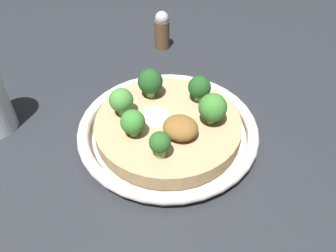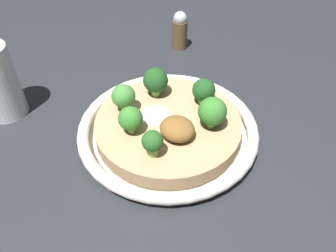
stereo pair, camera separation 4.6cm
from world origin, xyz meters
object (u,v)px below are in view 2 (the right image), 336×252
at_px(broccoli_front_left, 204,90).
at_px(broccoli_back_left, 153,142).
at_px(risotto_bowl, 168,128).
at_px(pepper_shaker, 180,30).
at_px(broccoli_back_right, 124,97).
at_px(broccoli_right, 156,81).
at_px(broccoli_left, 212,112).
at_px(broccoli_back, 131,119).

distance_m(broccoli_front_left, broccoli_back_left, 0.12).
bearing_deg(risotto_bowl, pepper_shaker, -61.98).
bearing_deg(pepper_shaker, broccoli_back_right, 103.26).
bearing_deg(pepper_shaker, broccoli_back_left, 115.74).
relative_size(risotto_bowl, pepper_shaker, 3.42).
bearing_deg(broccoli_right, broccoli_back_left, 123.06).
bearing_deg(pepper_shaker, risotto_bowl, 118.02).
xyz_separation_m(broccoli_back_right, broccoli_left, (-0.12, -0.04, 0.00)).
bearing_deg(risotto_bowl, broccoli_left, -159.04).
bearing_deg(broccoli_back_right, broccoli_back_left, 150.13).
xyz_separation_m(broccoli_front_left, broccoli_back_left, (0.00, 0.12, -0.00)).
bearing_deg(broccoli_front_left, broccoli_back_left, 88.95).
bearing_deg(broccoli_left, broccoli_back_right, 17.59).
relative_size(risotto_bowl, broccoli_back_right, 5.98).
bearing_deg(broccoli_back, broccoli_back_right, -39.88).
xyz_separation_m(broccoli_right, broccoli_back_right, (0.02, 0.06, -0.00)).
bearing_deg(broccoli_left, broccoli_back, 38.42).
bearing_deg(risotto_bowl, broccoli_front_left, -109.75).
distance_m(broccoli_back, broccoli_right, 0.09).
bearing_deg(broccoli_right, broccoli_left, 170.43).
xyz_separation_m(broccoli_back, broccoli_right, (0.02, -0.08, 0.00)).
bearing_deg(risotto_bowl, broccoli_right, -39.31).
distance_m(broccoli_back_right, pepper_shaker, 0.25).
distance_m(risotto_bowl, broccoli_front_left, 0.07).
xyz_separation_m(broccoli_front_left, pepper_shaker, (0.14, -0.17, -0.02)).
xyz_separation_m(risotto_bowl, broccoli_front_left, (-0.02, -0.06, 0.04)).
bearing_deg(broccoli_back, broccoli_front_left, -115.34).
bearing_deg(pepper_shaker, broccoli_right, 111.30).
xyz_separation_m(risotto_bowl, broccoli_back_left, (-0.02, 0.06, 0.04)).
height_order(risotto_bowl, pepper_shaker, pepper_shaker).
distance_m(broccoli_right, pepper_shaker, 0.20).
xyz_separation_m(broccoli_back_left, broccoli_left, (-0.04, -0.09, 0.00)).
bearing_deg(risotto_bowl, broccoli_back_left, 106.96).
relative_size(risotto_bowl, broccoli_right, 5.66).
bearing_deg(broccoli_right, broccoli_front_left, -162.39).
bearing_deg(broccoli_back_right, broccoli_front_left, -137.83).
bearing_deg(broccoli_right, broccoli_back, 102.61).
bearing_deg(broccoli_back, pepper_shaker, -71.30).
relative_size(broccoli_front_left, broccoli_right, 0.89).
xyz_separation_m(broccoli_right, broccoli_left, (-0.10, 0.02, 0.00)).
bearing_deg(broccoli_left, risotto_bowl, 20.96).
bearing_deg(broccoli_back_left, broccoli_back_right, -29.87).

